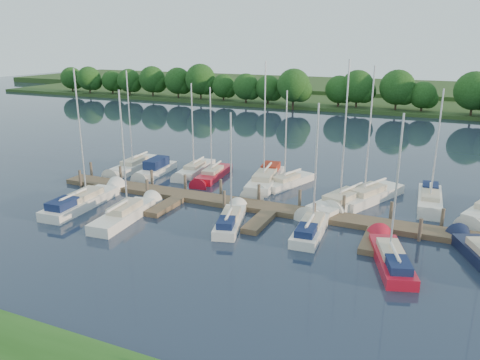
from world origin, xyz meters
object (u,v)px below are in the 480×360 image
at_px(sailboat_s_2, 230,221).
at_px(sailboat_n_5, 286,183).
at_px(motorboat, 156,170).
at_px(sailboat_n_0, 134,167).
at_px(dock, 270,212).

bearing_deg(sailboat_s_2, sailboat_n_5, 70.92).
xyz_separation_m(motorboat, sailboat_s_2, (12.35, -8.96, -0.06)).
height_order(motorboat, sailboat_s_2, sailboat_s_2).
bearing_deg(motorboat, sailboat_n_5, -177.86).
bearing_deg(motorboat, sailboat_n_0, -14.84).
distance_m(motorboat, sailboat_s_2, 15.26).
height_order(sailboat_n_5, sailboat_s_2, sailboat_n_5).
height_order(motorboat, sailboat_n_5, sailboat_n_5).
height_order(dock, motorboat, motorboat).
bearing_deg(motorboat, sailboat_s_2, 139.72).
distance_m(sailboat_n_0, sailboat_n_5, 16.07).
bearing_deg(sailboat_n_5, sailboat_n_0, 21.93).
xyz_separation_m(sailboat_n_0, sailboat_s_2, (15.32, -9.51, 0.04)).
distance_m(sailboat_n_5, sailboat_s_2, 10.47).
bearing_deg(sailboat_n_0, sailboat_n_5, -179.63).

